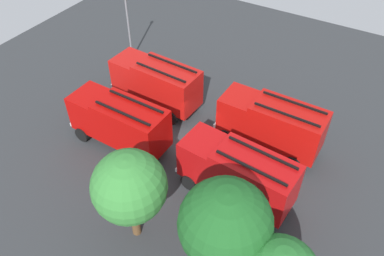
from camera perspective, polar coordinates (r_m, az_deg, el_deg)
ground_plane at (r=27.53m, az=0.00°, el=-2.14°), size 45.62×45.62×0.00m
fire_truck_0 at (r=26.40m, az=11.64°, el=0.81°), size 7.23×2.83×3.88m
fire_truck_1 at (r=29.59m, az=-5.32°, el=6.80°), size 7.32×3.06×3.88m
fire_truck_2 at (r=22.96m, az=6.74°, el=-6.43°), size 7.36×3.19×3.88m
fire_truck_3 at (r=26.42m, az=-10.65°, el=1.02°), size 7.25×2.87×3.88m
firefighter_0 at (r=29.65m, az=11.41°, el=3.10°), size 0.48×0.45×1.64m
firefighter_1 at (r=34.22m, az=-7.96°, el=9.58°), size 0.41×0.48×1.69m
tree_1 at (r=17.86m, az=4.92°, el=-13.94°), size 4.35×4.35×6.73m
tree_2 at (r=19.87m, az=-9.22°, el=-8.58°), size 3.91×3.91×6.06m
traffic_cone_0 at (r=25.58m, az=-8.69°, el=-6.39°), size 0.39×0.39×0.56m
traffic_cone_1 at (r=27.73m, az=0.82°, el=-0.81°), size 0.45×0.45×0.64m
traffic_cone_2 at (r=25.50m, az=15.22°, el=-7.79°), size 0.47×0.47×0.67m
lamppost at (r=34.85m, az=-9.40°, el=15.02°), size 0.36×0.36×5.97m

